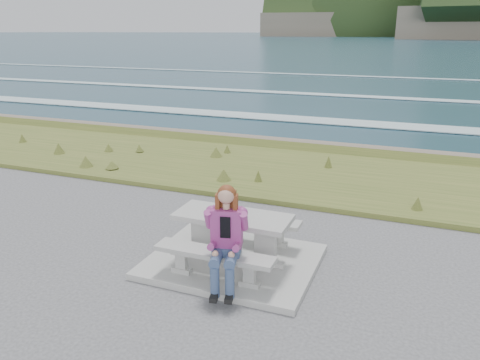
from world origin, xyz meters
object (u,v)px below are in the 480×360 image
object	(u,v)px
picnic_table	(233,225)
bench_seaward	(248,222)
bench_landward	(214,258)
seated_woman	(225,252)

from	to	relation	value
picnic_table	bench_seaward	xyz separation A→B (m)	(0.00, 0.70, -0.23)
bench_landward	seated_woman	xyz separation A→B (m)	(0.23, -0.14, 0.19)
picnic_table	bench_landward	world-z (taller)	picnic_table
picnic_table	bench_seaward	size ratio (longest dim) A/B	1.00
picnic_table	seated_woman	bearing A→B (deg)	-74.49
picnic_table	bench_landward	xyz separation A→B (m)	(0.00, -0.70, -0.23)
bench_landward	bench_seaward	bearing A→B (deg)	90.00
seated_woman	bench_landward	bearing A→B (deg)	135.52
bench_seaward	seated_woman	distance (m)	1.56
picnic_table	bench_seaward	bearing A→B (deg)	90.00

